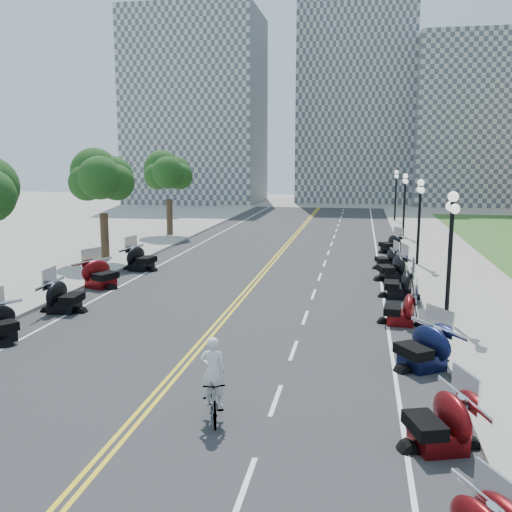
# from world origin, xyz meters

# --- Properties ---
(ground) EXTENTS (160.00, 160.00, 0.00)m
(ground) POSITION_xyz_m (0.00, 0.00, 0.00)
(ground) COLOR gray
(road) EXTENTS (16.00, 90.00, 0.01)m
(road) POSITION_xyz_m (0.00, 10.00, 0.00)
(road) COLOR #333335
(road) RESTS_ON ground
(centerline_yellow_a) EXTENTS (0.12, 90.00, 0.00)m
(centerline_yellow_a) POSITION_xyz_m (-0.12, 10.00, 0.01)
(centerline_yellow_a) COLOR yellow
(centerline_yellow_a) RESTS_ON road
(centerline_yellow_b) EXTENTS (0.12, 90.00, 0.00)m
(centerline_yellow_b) POSITION_xyz_m (0.12, 10.00, 0.01)
(centerline_yellow_b) COLOR yellow
(centerline_yellow_b) RESTS_ON road
(edge_line_north) EXTENTS (0.12, 90.00, 0.00)m
(edge_line_north) POSITION_xyz_m (6.40, 10.00, 0.01)
(edge_line_north) COLOR white
(edge_line_north) RESTS_ON road
(edge_line_south) EXTENTS (0.12, 90.00, 0.00)m
(edge_line_south) POSITION_xyz_m (-6.40, 10.00, 0.01)
(edge_line_south) COLOR white
(edge_line_south) RESTS_ON road
(lane_dash_4) EXTENTS (0.12, 2.00, 0.00)m
(lane_dash_4) POSITION_xyz_m (3.20, -8.00, 0.01)
(lane_dash_4) COLOR white
(lane_dash_4) RESTS_ON road
(lane_dash_5) EXTENTS (0.12, 2.00, 0.00)m
(lane_dash_5) POSITION_xyz_m (3.20, -4.00, 0.01)
(lane_dash_5) COLOR white
(lane_dash_5) RESTS_ON road
(lane_dash_6) EXTENTS (0.12, 2.00, 0.00)m
(lane_dash_6) POSITION_xyz_m (3.20, 0.00, 0.01)
(lane_dash_6) COLOR white
(lane_dash_6) RESTS_ON road
(lane_dash_7) EXTENTS (0.12, 2.00, 0.00)m
(lane_dash_7) POSITION_xyz_m (3.20, 4.00, 0.01)
(lane_dash_7) COLOR white
(lane_dash_7) RESTS_ON road
(lane_dash_8) EXTENTS (0.12, 2.00, 0.00)m
(lane_dash_8) POSITION_xyz_m (3.20, 8.00, 0.01)
(lane_dash_8) COLOR white
(lane_dash_8) RESTS_ON road
(lane_dash_9) EXTENTS (0.12, 2.00, 0.00)m
(lane_dash_9) POSITION_xyz_m (3.20, 12.00, 0.01)
(lane_dash_9) COLOR white
(lane_dash_9) RESTS_ON road
(lane_dash_10) EXTENTS (0.12, 2.00, 0.00)m
(lane_dash_10) POSITION_xyz_m (3.20, 16.00, 0.01)
(lane_dash_10) COLOR white
(lane_dash_10) RESTS_ON road
(lane_dash_11) EXTENTS (0.12, 2.00, 0.00)m
(lane_dash_11) POSITION_xyz_m (3.20, 20.00, 0.01)
(lane_dash_11) COLOR white
(lane_dash_11) RESTS_ON road
(lane_dash_12) EXTENTS (0.12, 2.00, 0.00)m
(lane_dash_12) POSITION_xyz_m (3.20, 24.00, 0.01)
(lane_dash_12) COLOR white
(lane_dash_12) RESTS_ON road
(lane_dash_13) EXTENTS (0.12, 2.00, 0.00)m
(lane_dash_13) POSITION_xyz_m (3.20, 28.00, 0.01)
(lane_dash_13) COLOR white
(lane_dash_13) RESTS_ON road
(lane_dash_14) EXTENTS (0.12, 2.00, 0.00)m
(lane_dash_14) POSITION_xyz_m (3.20, 32.00, 0.01)
(lane_dash_14) COLOR white
(lane_dash_14) RESTS_ON road
(lane_dash_15) EXTENTS (0.12, 2.00, 0.00)m
(lane_dash_15) POSITION_xyz_m (3.20, 36.00, 0.01)
(lane_dash_15) COLOR white
(lane_dash_15) RESTS_ON road
(lane_dash_16) EXTENTS (0.12, 2.00, 0.00)m
(lane_dash_16) POSITION_xyz_m (3.20, 40.00, 0.01)
(lane_dash_16) COLOR white
(lane_dash_16) RESTS_ON road
(lane_dash_17) EXTENTS (0.12, 2.00, 0.00)m
(lane_dash_17) POSITION_xyz_m (3.20, 44.00, 0.01)
(lane_dash_17) COLOR white
(lane_dash_17) RESTS_ON road
(lane_dash_18) EXTENTS (0.12, 2.00, 0.00)m
(lane_dash_18) POSITION_xyz_m (3.20, 48.00, 0.01)
(lane_dash_18) COLOR white
(lane_dash_18) RESTS_ON road
(lane_dash_19) EXTENTS (0.12, 2.00, 0.00)m
(lane_dash_19) POSITION_xyz_m (3.20, 52.00, 0.01)
(lane_dash_19) COLOR white
(lane_dash_19) RESTS_ON road
(sidewalk_north) EXTENTS (5.00, 90.00, 0.15)m
(sidewalk_north) POSITION_xyz_m (10.50, 10.00, 0.07)
(sidewalk_north) COLOR #9E9991
(sidewalk_north) RESTS_ON ground
(sidewalk_south) EXTENTS (5.00, 90.00, 0.15)m
(sidewalk_south) POSITION_xyz_m (-10.50, 10.00, 0.07)
(sidewalk_south) COLOR #9E9991
(sidewalk_south) RESTS_ON ground
(distant_block_a) EXTENTS (18.00, 14.00, 26.00)m
(distant_block_a) POSITION_xyz_m (-18.00, 62.00, 13.00)
(distant_block_a) COLOR gray
(distant_block_a) RESTS_ON ground
(distant_block_b) EXTENTS (16.00, 12.00, 30.00)m
(distant_block_b) POSITION_xyz_m (4.00, 68.00, 15.00)
(distant_block_b) COLOR gray
(distant_block_b) RESTS_ON ground
(distant_block_c) EXTENTS (20.00, 14.00, 22.00)m
(distant_block_c) POSITION_xyz_m (22.00, 65.00, 11.00)
(distant_block_c) COLOR gray
(distant_block_c) RESTS_ON ground
(street_lamp_2) EXTENTS (0.50, 1.20, 4.90)m
(street_lamp_2) POSITION_xyz_m (8.60, 4.00, 2.60)
(street_lamp_2) COLOR black
(street_lamp_2) RESTS_ON sidewalk_north
(street_lamp_3) EXTENTS (0.50, 1.20, 4.90)m
(street_lamp_3) POSITION_xyz_m (8.60, 16.00, 2.60)
(street_lamp_3) COLOR black
(street_lamp_3) RESTS_ON sidewalk_north
(street_lamp_4) EXTENTS (0.50, 1.20, 4.90)m
(street_lamp_4) POSITION_xyz_m (8.60, 28.00, 2.60)
(street_lamp_4) COLOR black
(street_lamp_4) RESTS_ON sidewalk_north
(street_lamp_5) EXTENTS (0.50, 1.20, 4.90)m
(street_lamp_5) POSITION_xyz_m (8.60, 40.00, 2.60)
(street_lamp_5) COLOR black
(street_lamp_5) RESTS_ON sidewalk_north
(tree_3) EXTENTS (4.80, 4.80, 9.20)m
(tree_3) POSITION_xyz_m (-10.00, 14.00, 4.75)
(tree_3) COLOR #235619
(tree_3) RESTS_ON sidewalk_south
(tree_4) EXTENTS (4.80, 4.80, 9.20)m
(tree_4) POSITION_xyz_m (-10.00, 26.00, 4.75)
(tree_4) COLOR #235619
(tree_4) RESTS_ON sidewalk_south
(motorcycle_n_4) EXTENTS (2.57, 2.57, 1.42)m
(motorcycle_n_4) POSITION_xyz_m (7.08, -5.85, 0.71)
(motorcycle_n_4) COLOR #590A0C
(motorcycle_n_4) RESTS_ON road
(motorcycle_n_5) EXTENTS (2.94, 2.94, 1.48)m
(motorcycle_n_5) POSITION_xyz_m (7.22, -0.91, 0.74)
(motorcycle_n_5) COLOR black
(motorcycle_n_5) RESTS_ON road
(motorcycle_n_6) EXTENTS (2.13, 2.13, 1.37)m
(motorcycle_n_6) POSITION_xyz_m (6.88, 3.78, 0.69)
(motorcycle_n_6) COLOR #590A0C
(motorcycle_n_6) RESTS_ON road
(motorcycle_n_7) EXTENTS (2.18, 2.18, 1.47)m
(motorcycle_n_7) POSITION_xyz_m (7.08, 8.06, 0.73)
(motorcycle_n_7) COLOR black
(motorcycle_n_7) RESTS_ON road
(motorcycle_n_8) EXTENTS (2.63, 2.63, 1.53)m
(motorcycle_n_8) POSITION_xyz_m (6.97, 11.84, 0.77)
(motorcycle_n_8) COLOR black
(motorcycle_n_8) RESTS_ON road
(motorcycle_n_9) EXTENTS (2.26, 2.26, 1.30)m
(motorcycle_n_9) POSITION_xyz_m (6.82, 15.01, 0.65)
(motorcycle_n_9) COLOR black
(motorcycle_n_9) RESTS_ON road
(motorcycle_n_10) EXTENTS (2.65, 2.65, 1.38)m
(motorcycle_n_10) POSITION_xyz_m (7.29, 20.76, 0.69)
(motorcycle_n_10) COLOR black
(motorcycle_n_10) RESTS_ON road
(motorcycle_s_6) EXTENTS (2.24, 2.24, 1.49)m
(motorcycle_s_6) POSITION_xyz_m (-6.71, 3.06, 0.74)
(motorcycle_s_6) COLOR black
(motorcycle_s_6) RESTS_ON road
(motorcycle_s_7) EXTENTS (2.89, 2.89, 1.54)m
(motorcycle_s_7) POSITION_xyz_m (-7.24, 7.56, 0.77)
(motorcycle_s_7) COLOR #590A0C
(motorcycle_s_7) RESTS_ON road
(motorcycle_s_8) EXTENTS (2.56, 2.56, 1.56)m
(motorcycle_s_8) POSITION_xyz_m (-6.91, 12.00, 0.78)
(motorcycle_s_8) COLOR black
(motorcycle_s_8) RESTS_ON road
(bicycle) EXTENTS (1.05, 1.90, 1.10)m
(bicycle) POSITION_xyz_m (1.87, -5.38, 0.55)
(bicycle) COLOR #A51414
(bicycle) RESTS_ON road
(cyclist_rider) EXTENTS (0.64, 0.42, 1.76)m
(cyclist_rider) POSITION_xyz_m (1.87, -5.38, 1.98)
(cyclist_rider) COLOR white
(cyclist_rider) RESTS_ON bicycle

